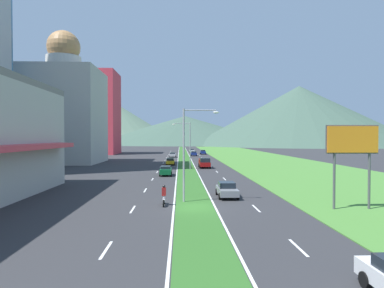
# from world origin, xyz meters

# --- Properties ---
(ground_plane) EXTENTS (600.00, 600.00, 0.00)m
(ground_plane) POSITION_xyz_m (0.00, 0.00, 0.00)
(ground_plane) COLOR #2D2D30
(grass_median) EXTENTS (3.20, 240.00, 0.06)m
(grass_median) POSITION_xyz_m (0.00, 60.00, 0.03)
(grass_median) COLOR #2D6023
(grass_median) RESTS_ON ground_plane
(grass_verge_right) EXTENTS (24.00, 240.00, 0.06)m
(grass_verge_right) POSITION_xyz_m (20.60, 60.00, 0.03)
(grass_verge_right) COLOR #477F33
(grass_verge_right) RESTS_ON ground_plane
(lane_dash_left_1) EXTENTS (0.16, 2.80, 0.01)m
(lane_dash_left_1) POSITION_xyz_m (-5.10, -10.21, 0.01)
(lane_dash_left_1) COLOR silver
(lane_dash_left_1) RESTS_ON ground_plane
(lane_dash_left_2) EXTENTS (0.16, 2.80, 0.01)m
(lane_dash_left_2) POSITION_xyz_m (-5.10, -0.42, 0.01)
(lane_dash_left_2) COLOR silver
(lane_dash_left_2) RESTS_ON ground_plane
(lane_dash_left_3) EXTENTS (0.16, 2.80, 0.01)m
(lane_dash_left_3) POSITION_xyz_m (-5.10, 9.37, 0.01)
(lane_dash_left_3) COLOR silver
(lane_dash_left_3) RESTS_ON ground_plane
(lane_dash_left_4) EXTENTS (0.16, 2.80, 0.01)m
(lane_dash_left_4) POSITION_xyz_m (-5.10, 19.16, 0.01)
(lane_dash_left_4) COLOR silver
(lane_dash_left_4) RESTS_ON ground_plane
(lane_dash_left_5) EXTENTS (0.16, 2.80, 0.01)m
(lane_dash_left_5) POSITION_xyz_m (-5.10, 28.95, 0.01)
(lane_dash_left_5) COLOR silver
(lane_dash_left_5) RESTS_ON ground_plane
(lane_dash_left_6) EXTENTS (0.16, 2.80, 0.01)m
(lane_dash_left_6) POSITION_xyz_m (-5.10, 38.73, 0.01)
(lane_dash_left_6) COLOR silver
(lane_dash_left_6) RESTS_ON ground_plane
(lane_dash_left_7) EXTENTS (0.16, 2.80, 0.01)m
(lane_dash_left_7) POSITION_xyz_m (-5.10, 48.52, 0.01)
(lane_dash_left_7) COLOR silver
(lane_dash_left_7) RESTS_ON ground_plane
(lane_dash_left_8) EXTENTS (0.16, 2.80, 0.01)m
(lane_dash_left_8) POSITION_xyz_m (-5.10, 58.31, 0.01)
(lane_dash_left_8) COLOR silver
(lane_dash_left_8) RESTS_ON ground_plane
(lane_dash_left_9) EXTENTS (0.16, 2.80, 0.01)m
(lane_dash_left_9) POSITION_xyz_m (-5.10, 68.10, 0.01)
(lane_dash_left_9) COLOR silver
(lane_dash_left_9) RESTS_ON ground_plane
(lane_dash_left_10) EXTENTS (0.16, 2.80, 0.01)m
(lane_dash_left_10) POSITION_xyz_m (-5.10, 77.89, 0.01)
(lane_dash_left_10) COLOR silver
(lane_dash_left_10) RESTS_ON ground_plane
(lane_dash_left_11) EXTENTS (0.16, 2.80, 0.01)m
(lane_dash_left_11) POSITION_xyz_m (-5.10, 87.68, 0.01)
(lane_dash_left_11) COLOR silver
(lane_dash_left_11) RESTS_ON ground_plane
(lane_dash_left_12) EXTENTS (0.16, 2.80, 0.01)m
(lane_dash_left_12) POSITION_xyz_m (-5.10, 97.47, 0.01)
(lane_dash_left_12) COLOR silver
(lane_dash_left_12) RESTS_ON ground_plane
(lane_dash_left_13) EXTENTS (0.16, 2.80, 0.01)m
(lane_dash_left_13) POSITION_xyz_m (-5.10, 107.26, 0.01)
(lane_dash_left_13) COLOR silver
(lane_dash_left_13) RESTS_ON ground_plane
(lane_dash_left_14) EXTENTS (0.16, 2.80, 0.01)m
(lane_dash_left_14) POSITION_xyz_m (-5.10, 117.05, 0.01)
(lane_dash_left_14) COLOR silver
(lane_dash_left_14) RESTS_ON ground_plane
(lane_dash_right_1) EXTENTS (0.16, 2.80, 0.01)m
(lane_dash_right_1) POSITION_xyz_m (5.10, -10.21, 0.01)
(lane_dash_right_1) COLOR silver
(lane_dash_right_1) RESTS_ON ground_plane
(lane_dash_right_2) EXTENTS (0.16, 2.80, 0.01)m
(lane_dash_right_2) POSITION_xyz_m (5.10, -0.42, 0.01)
(lane_dash_right_2) COLOR silver
(lane_dash_right_2) RESTS_ON ground_plane
(lane_dash_right_3) EXTENTS (0.16, 2.80, 0.01)m
(lane_dash_right_3) POSITION_xyz_m (5.10, 9.37, 0.01)
(lane_dash_right_3) COLOR silver
(lane_dash_right_3) RESTS_ON ground_plane
(lane_dash_right_4) EXTENTS (0.16, 2.80, 0.01)m
(lane_dash_right_4) POSITION_xyz_m (5.10, 19.16, 0.01)
(lane_dash_right_4) COLOR silver
(lane_dash_right_4) RESTS_ON ground_plane
(lane_dash_right_5) EXTENTS (0.16, 2.80, 0.01)m
(lane_dash_right_5) POSITION_xyz_m (5.10, 28.95, 0.01)
(lane_dash_right_5) COLOR silver
(lane_dash_right_5) RESTS_ON ground_plane
(lane_dash_right_6) EXTENTS (0.16, 2.80, 0.01)m
(lane_dash_right_6) POSITION_xyz_m (5.10, 38.73, 0.01)
(lane_dash_right_6) COLOR silver
(lane_dash_right_6) RESTS_ON ground_plane
(lane_dash_right_7) EXTENTS (0.16, 2.80, 0.01)m
(lane_dash_right_7) POSITION_xyz_m (5.10, 48.52, 0.01)
(lane_dash_right_7) COLOR silver
(lane_dash_right_7) RESTS_ON ground_plane
(lane_dash_right_8) EXTENTS (0.16, 2.80, 0.01)m
(lane_dash_right_8) POSITION_xyz_m (5.10, 58.31, 0.01)
(lane_dash_right_8) COLOR silver
(lane_dash_right_8) RESTS_ON ground_plane
(lane_dash_right_9) EXTENTS (0.16, 2.80, 0.01)m
(lane_dash_right_9) POSITION_xyz_m (5.10, 68.10, 0.01)
(lane_dash_right_9) COLOR silver
(lane_dash_right_9) RESTS_ON ground_plane
(lane_dash_right_10) EXTENTS (0.16, 2.80, 0.01)m
(lane_dash_right_10) POSITION_xyz_m (5.10, 77.89, 0.01)
(lane_dash_right_10) COLOR silver
(lane_dash_right_10) RESTS_ON ground_plane
(lane_dash_right_11) EXTENTS (0.16, 2.80, 0.01)m
(lane_dash_right_11) POSITION_xyz_m (5.10, 87.68, 0.01)
(lane_dash_right_11) COLOR silver
(lane_dash_right_11) RESTS_ON ground_plane
(lane_dash_right_12) EXTENTS (0.16, 2.80, 0.01)m
(lane_dash_right_12) POSITION_xyz_m (5.10, 97.47, 0.01)
(lane_dash_right_12) COLOR silver
(lane_dash_right_12) RESTS_ON ground_plane
(lane_dash_right_13) EXTENTS (0.16, 2.80, 0.01)m
(lane_dash_right_13) POSITION_xyz_m (5.10, 107.26, 0.01)
(lane_dash_right_13) COLOR silver
(lane_dash_right_13) RESTS_ON ground_plane
(lane_dash_right_14) EXTENTS (0.16, 2.80, 0.01)m
(lane_dash_right_14) POSITION_xyz_m (5.10, 117.05, 0.01)
(lane_dash_right_14) COLOR silver
(lane_dash_right_14) RESTS_ON ground_plane
(edge_line_median_left) EXTENTS (0.16, 240.00, 0.01)m
(edge_line_median_left) POSITION_xyz_m (-1.75, 60.00, 0.01)
(edge_line_median_left) COLOR silver
(edge_line_median_left) RESTS_ON ground_plane
(edge_line_median_right) EXTENTS (0.16, 240.00, 0.01)m
(edge_line_median_right) POSITION_xyz_m (1.75, 60.00, 0.01)
(edge_line_median_right) COLOR silver
(edge_line_median_right) RESTS_ON ground_plane
(domed_building) EXTENTS (16.46, 16.46, 30.38)m
(domed_building) POSITION_xyz_m (-27.94, 50.03, 12.10)
(domed_building) COLOR #B7B2A8
(domed_building) RESTS_ON ground_plane
(midrise_colored) EXTENTS (15.34, 15.34, 28.96)m
(midrise_colored) POSITION_xyz_m (-31.14, 91.32, 14.48)
(midrise_colored) COLOR #D83847
(midrise_colored) RESTS_ON ground_plane
(hill_far_left) EXTENTS (132.49, 132.49, 40.76)m
(hill_far_left) POSITION_xyz_m (-66.49, 294.67, 20.38)
(hill_far_left) COLOR #516B56
(hill_far_left) RESTS_ON ground_plane
(hill_far_center) EXTENTS (171.74, 171.74, 25.22)m
(hill_far_center) POSITION_xyz_m (3.45, 273.35, 12.61)
(hill_far_center) COLOR #3D5647
(hill_far_center) RESTS_ON ground_plane
(hill_far_right) EXTENTS (163.74, 163.74, 44.73)m
(hill_far_right) POSITION_xyz_m (88.86, 220.53, 22.36)
(hill_far_right) COLOR #3D5647
(hill_far_right) RESTS_ON ground_plane
(street_lamp_near) EXTENTS (3.28, 0.29, 8.51)m
(street_lamp_near) POSITION_xyz_m (-0.48, 2.35, 4.97)
(street_lamp_near) COLOR #99999E
(street_lamp_near) RESTS_ON ground_plane
(street_lamp_mid) EXTENTS (3.40, 0.30, 8.63)m
(street_lamp_mid) POSITION_xyz_m (0.24, 33.50, 5.05)
(street_lamp_mid) COLOR #99999E
(street_lamp_mid) RESTS_ON ground_plane
(billboard_roadside) EXTENTS (4.36, 0.28, 6.91)m
(billboard_roadside) POSITION_xyz_m (12.79, -1.18, 5.26)
(billboard_roadside) COLOR #4C4C51
(billboard_roadside) RESTS_ON ground_plane
(car_0) EXTENTS (1.85, 4.38, 1.48)m
(car_0) POSITION_xyz_m (-3.29, 43.43, 0.75)
(car_0) COLOR yellow
(car_0) RESTS_ON ground_plane
(car_1) EXTENTS (1.97, 4.18, 1.42)m
(car_1) POSITION_xyz_m (-3.43, 71.26, 0.74)
(car_1) COLOR #B2B2B7
(car_1) RESTS_ON ground_plane
(car_2) EXTENTS (1.94, 4.06, 1.47)m
(car_2) POSITION_xyz_m (3.18, 77.77, 0.76)
(car_2) COLOR navy
(car_2) RESTS_ON ground_plane
(car_3) EXTENTS (1.87, 4.12, 1.49)m
(car_3) POSITION_xyz_m (-3.42, 23.63, 0.77)
(car_3) COLOR #0C5128
(car_3) RESTS_ON ground_plane
(car_4) EXTENTS (1.88, 4.62, 1.50)m
(car_4) POSITION_xyz_m (6.83, 88.02, 0.77)
(car_4) COLOR navy
(car_4) RESTS_ON ground_plane
(car_6) EXTENTS (1.93, 4.25, 1.47)m
(car_6) POSITION_xyz_m (3.41, 4.91, 0.74)
(car_6) COLOR slate
(car_6) RESTS_ON ground_plane
(car_7) EXTENTS (1.86, 4.47, 1.47)m
(car_7) POSITION_xyz_m (3.29, 99.21, 0.76)
(car_7) COLOR silver
(car_7) RESTS_ON ground_plane
(pickup_truck_0) EXTENTS (2.18, 5.40, 2.00)m
(pickup_truck_0) POSITION_xyz_m (3.52, 36.21, 0.98)
(pickup_truck_0) COLOR maroon
(pickup_truck_0) RESTS_ON ground_plane
(motorcycle_rider) EXTENTS (0.36, 2.00, 1.80)m
(motorcycle_rider) POSITION_xyz_m (-2.62, 1.10, 0.75)
(motorcycle_rider) COLOR black
(motorcycle_rider) RESTS_ON ground_plane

